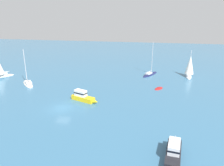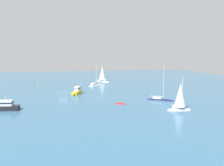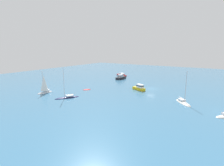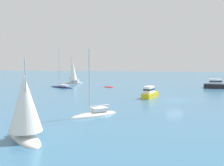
# 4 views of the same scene
# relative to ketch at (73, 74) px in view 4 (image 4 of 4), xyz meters

# --- Properties ---
(ground_plane) EXTENTS (163.75, 163.75, 0.00)m
(ground_plane) POSITION_rel_ketch_xyz_m (26.10, 23.89, -2.46)
(ground_plane) COLOR teal
(ketch) EXTENTS (2.52, 5.20, 7.57)m
(ketch) POSITION_rel_ketch_xyz_m (0.00, 0.00, 0.00)
(ketch) COLOR white
(ketch) RESTS_ON ground
(sailboat) EXTENTS (4.85, 6.86, 9.19)m
(sailboat) POSITION_rel_ketch_xyz_m (10.18, -0.18, -2.35)
(sailboat) COLOR #191E4C
(sailboat) RESTS_ON ground
(sailboat_1) EXTENTS (6.49, 5.81, 7.78)m
(sailboat_1) POSITION_rel_ketch_xyz_m (49.67, 8.01, 0.14)
(sailboat_1) COLOR silver
(sailboat_1) RESTS_ON ground
(cabin_cruiser_1) EXTENTS (2.59, 6.94, 3.02)m
(cabin_cruiser_1) POSITION_rel_ketch_xyz_m (7.38, 35.54, -1.64)
(cabin_cruiser_1) COLOR black
(cabin_cruiser_1) RESTS_ON ground
(launch) EXTENTS (6.01, 3.41, 2.08)m
(launch) POSITION_rel_ketch_xyz_m (23.21, 19.90, -1.64)
(launch) COLOR yellow
(launch) RESTS_ON ground
(yacht) EXTENTS (5.60, 6.16, 8.82)m
(yacht) POSITION_rel_ketch_xyz_m (39.05, 12.53, -2.32)
(yacht) COLOR silver
(yacht) RESTS_ON ground
(skiff) EXTENTS (2.60, 3.06, 0.44)m
(skiff) POSITION_rel_ketch_xyz_m (8.20, 10.63, -2.46)
(skiff) COLOR #B21E1E
(skiff) RESTS_ON ground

